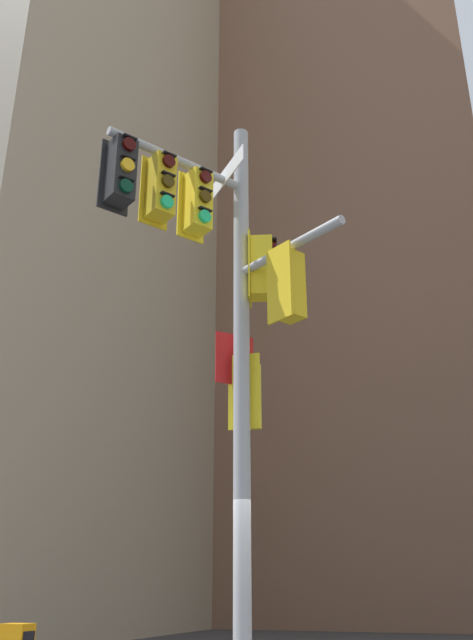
% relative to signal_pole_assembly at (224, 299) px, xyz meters
% --- Properties ---
extents(building_tower_left, '(15.58, 15.58, 46.33)m').
position_rel_signal_pole_assembly_xyz_m(building_tower_left, '(-15.02, 10.85, 17.81)').
color(building_tower_left, tan).
rests_on(building_tower_left, ground).
extents(building_mid_block, '(16.30, 16.30, 46.40)m').
position_rel_signal_pole_assembly_xyz_m(building_mid_block, '(-3.26, 25.87, 17.84)').
color(building_mid_block, brown).
rests_on(building_mid_block, ground).
extents(signal_pole_assembly, '(3.32, 2.65, 8.61)m').
position_rel_signal_pole_assembly_xyz_m(signal_pole_assembly, '(0.00, 0.00, 0.00)').
color(signal_pole_assembly, '#9EA0A3').
rests_on(signal_pole_assembly, ground).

